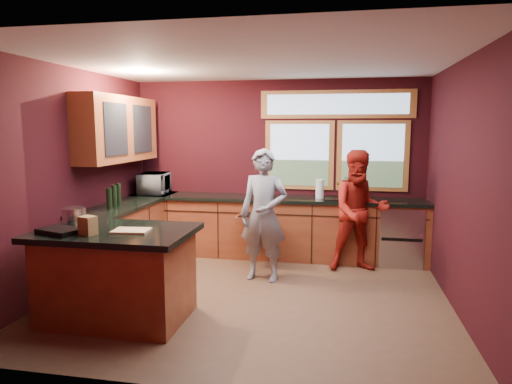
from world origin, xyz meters
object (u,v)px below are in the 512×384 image
(island, at_px, (117,274))
(cutting_board, at_px, (131,231))
(person_grey, at_px, (264,215))
(stock_pot, at_px, (74,216))
(person_red, at_px, (359,211))

(island, relative_size, cutting_board, 4.43)
(person_grey, bearing_deg, island, -122.93)
(island, height_order, stock_pot, stock_pot)
(island, bearing_deg, cutting_board, -14.04)
(island, bearing_deg, person_red, 40.66)
(person_red, bearing_deg, island, -151.91)
(person_red, xyz_separation_m, cutting_board, (-2.29, -2.19, 0.12))
(island, xyz_separation_m, stock_pot, (-0.55, 0.15, 0.56))
(stock_pot, bearing_deg, cutting_board, -14.93)
(island, relative_size, person_grey, 0.91)
(person_grey, relative_size, stock_pot, 7.12)
(person_red, distance_m, stock_pot, 3.64)
(island, distance_m, person_red, 3.31)
(person_grey, height_order, stock_pot, person_grey)
(cutting_board, height_order, stock_pot, stock_pot)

